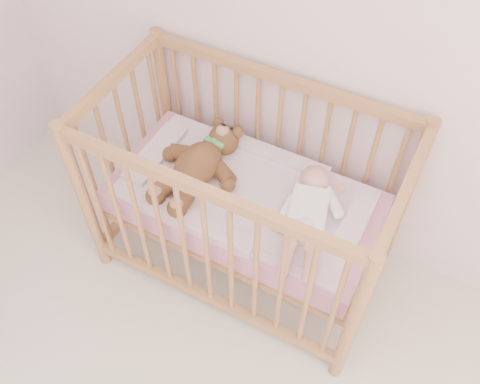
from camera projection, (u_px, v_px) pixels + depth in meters
The scene contains 6 objects.
wall_back at pixel (406, 20), 1.90m from camera, with size 4.00×0.02×2.70m, color white.
crib at pixel (245, 201), 2.47m from camera, with size 1.36×0.76×1.00m, color #B3874C, non-canonical shape.
mattress at pixel (245, 203), 2.48m from camera, with size 1.22×0.62×0.13m, color pink.
blanket at pixel (245, 193), 2.42m from camera, with size 1.10×0.58×0.06m, color #D08FA6, non-canonical shape.
baby at pixel (308, 211), 2.26m from camera, with size 0.29×0.60×0.14m, color white, non-canonical shape.
teddy_bear at pixel (198, 166), 2.41m from camera, with size 0.41×0.59×0.16m, color brown, non-canonical shape.
Camera 1 is at (0.25, 0.25, 2.45)m, focal length 40.00 mm.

